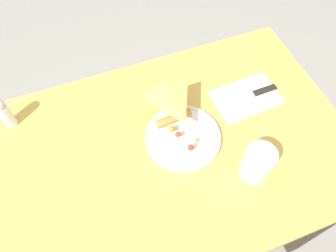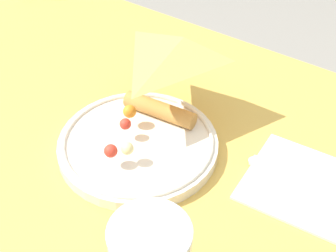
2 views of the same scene
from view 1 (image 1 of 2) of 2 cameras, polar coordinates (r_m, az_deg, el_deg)
ground_plane at (r=1.62m, az=0.32°, el=-16.29°), size 6.00×6.00×0.00m
dining_table at (r=1.04m, az=0.48°, el=-7.08°), size 1.04×0.69×0.73m
plate_pizza at (r=0.94m, az=2.62°, el=-1.80°), size 0.22×0.22×0.05m
milk_glass at (r=0.89m, az=15.24°, el=-6.42°), size 0.08×0.08×0.11m
napkin_folded at (r=1.06m, az=13.49°, el=4.88°), size 0.21×0.15×0.00m
butter_knife at (r=1.06m, az=14.06°, el=5.21°), size 0.21×0.02×0.01m
salt_shaker at (r=1.04m, az=-26.58°, el=2.03°), size 0.04×0.04×0.11m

